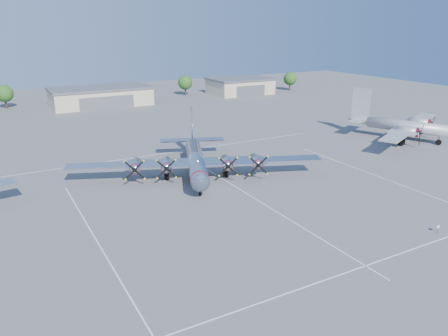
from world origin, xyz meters
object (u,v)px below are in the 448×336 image
hangar_center (101,96)px  info_placard (438,228)px  tree_far_east (290,79)px  main_bomber_b29 (196,175)px  hangar_east (240,86)px  tree_east (185,83)px  twin_engine_east (401,140)px  tree_west (4,94)px

hangar_center → info_placard: size_ratio=31.54×
info_placard → tree_far_east: bearing=54.7°
main_bomber_b29 → info_placard: (15.40, -31.88, 0.64)m
hangar_east → tree_east: size_ratio=3.10×
twin_engine_east → main_bomber_b29: bearing=154.6°
tree_east → info_placard: 110.17m
hangar_east → main_bomber_b29: hangar_east is taller
main_bomber_b29 → info_placard: bearing=-42.0°
tree_east → info_placard: tree_east is taller
tree_west → main_bomber_b29: bearing=-74.2°
tree_far_east → main_bomber_b29: 98.80m
info_placard → tree_east: bearing=74.4°
tree_west → tree_far_east: same height
twin_engine_east → hangar_center: bearing=96.9°
tree_far_east → main_bomber_b29: tree_far_east is taller
hangar_east → twin_engine_east: 71.43m
hangar_east → tree_east: tree_east is taller
hangar_east → info_placard: size_ratio=22.72×
hangar_east → info_placard: bearing=-109.0°
info_placard → twin_engine_east: bearing=38.4°
tree_west → twin_engine_east: (69.15, -79.31, -4.22)m
tree_west → main_bomber_b29: (22.27, -78.86, -4.22)m
twin_engine_east → tree_west: bearing=106.2°
hangar_east → main_bomber_b29: (-50.73, -70.82, -2.71)m
tree_far_east → tree_east: bearing=168.1°
hangar_east → main_bomber_b29: bearing=-125.6°
tree_west → info_placard: bearing=-71.2°
hangar_center → tree_east: tree_east is taller
hangar_center → main_bomber_b29: 70.92m
hangar_center → main_bomber_b29: size_ratio=0.74×
tree_far_east → info_placard: (-55.33, -100.74, -3.58)m
hangar_center → twin_engine_east: size_ratio=0.91×
info_placard → tree_west: bearing=102.3°
twin_engine_east → info_placard: bearing=-159.9°
tree_west → tree_east: same height
tree_far_east → info_placard: tree_far_east is taller
hangar_center → twin_engine_east: bearing=-58.2°
main_bomber_b29 → twin_engine_east: bearing=21.6°
tree_west → info_placard: size_ratio=7.32×
tree_east → twin_engine_east: size_ratio=0.21×
tree_west → tree_east: bearing=-2.1°
hangar_center → hangar_east: (48.00, 0.00, 0.00)m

